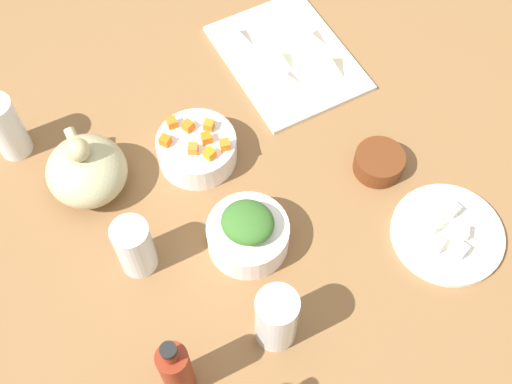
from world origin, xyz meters
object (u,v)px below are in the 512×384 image
bowl_greens (248,236)px  teapot (86,170)px  bottle_1 (176,370)px  bowl_carrots (197,149)px  drinking_glass_0 (135,247)px  cutting_board (287,58)px  drinking_glass_1 (276,319)px  plate_tofu (447,234)px  drinking_glass_2 (6,127)px  bowl_small_side (379,162)px

bowl_greens → teapot: 31.91cm
teapot → bottle_1: 41.52cm
bowl_greens → bowl_carrots: bearing=1.5°
bowl_carrots → drinking_glass_0: drinking_glass_0 is taller
cutting_board → teapot: size_ratio=1.92×
bottle_1 → drinking_glass_1: bearing=-87.7°
bottle_1 → drinking_glass_0: (22.70, -1.87, -1.58)cm
plate_tofu → drinking_glass_1: (-2.11, 35.94, 6.09)cm
drinking_glass_2 → drinking_glass_1: bearing=-153.2°
bowl_small_side → bottle_1: bottle_1 is taller
bottle_1 → drinking_glass_2: (56.11, 10.72, -0.79)cm
cutting_board → bowl_greens: (-35.32, 26.70, 2.50)cm
teapot → drinking_glass_2: bearing=35.3°
drinking_glass_1 → drinking_glass_0: bearing=35.0°
plate_tofu → bowl_greens: (14.64, 32.71, 2.40)cm
bowl_greens → drinking_glass_2: 49.89cm
cutting_board → bowl_carrots: 30.94cm
bowl_greens → plate_tofu: bearing=-114.1°
cutting_board → bowl_greens: 44.34cm
plate_tofu → teapot: size_ratio=1.22×
cutting_board → drinking_glass_2: (3.36, 57.97, 6.39)cm
bowl_greens → drinking_glass_1: drinking_glass_1 is taller
bottle_1 → drinking_glass_0: bottle_1 is taller
drinking_glass_0 → drinking_glass_2: (33.41, 12.59, 0.79)cm
bowl_small_side → drinking_glass_1: 38.31cm
drinking_glass_2 → bottle_1: bearing=-169.2°
bowl_greens → bowl_small_side: size_ratio=1.53×
teapot → drinking_glass_2: size_ratio=1.21×
bowl_carrots → bowl_small_side: (-17.65, -29.70, -0.80)cm
drinking_glass_1 → drinking_glass_2: size_ratio=0.97×
drinking_glass_0 → drinking_glass_2: 35.71cm
cutting_board → teapot: (-11.29, 47.58, 4.84)cm
bottle_1 → cutting_board: bearing=-41.9°
cutting_board → bowl_small_side: (-32.14, -2.46, 1.58)cm
drinking_glass_0 → drinking_glass_2: drinking_glass_2 is taller
bowl_small_side → drinking_glass_0: bearing=87.5°
bowl_greens → drinking_glass_2: drinking_glass_2 is taller
plate_tofu → drinking_glass_1: size_ratio=1.52×
bottle_1 → drinking_glass_2: bottle_1 is taller
plate_tofu → drinking_glass_2: (53.32, 63.98, 6.29)cm
plate_tofu → bowl_carrots: (35.47, 33.25, 2.28)cm
bowl_carrots → bowl_small_side: bearing=-120.7°
plate_tofu → drinking_glass_2: drinking_glass_2 is taller
drinking_glass_0 → drinking_glass_1: 26.90cm
bowl_carrots → drinking_glass_2: bearing=59.8°
plate_tofu → teapot: teapot is taller
cutting_board → drinking_glass_1: 60.38cm
cutting_board → bottle_1: bottle_1 is taller
drinking_glass_0 → bottle_1: bearing=175.3°
plate_tofu → bottle_1: bearing=93.0°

